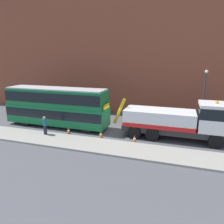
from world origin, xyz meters
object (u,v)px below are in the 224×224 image
(traffic_cone_midway, at_px, (101,135))
(traffic_cone_near_truck, at_px, (134,139))
(traffic_cone_near_bus, at_px, (69,131))
(double_decker_bus, at_px, (57,105))
(pedestrian_onlooker, at_px, (45,126))
(street_lamp, at_px, (204,93))
(recovery_tow_truck, at_px, (180,120))

(traffic_cone_midway, bearing_deg, traffic_cone_near_truck, -1.37)
(traffic_cone_near_bus, distance_m, traffic_cone_near_truck, 6.31)
(double_decker_bus, bearing_deg, pedestrian_onlooker, -80.00)
(traffic_cone_near_truck, bearing_deg, pedestrian_onlooker, -174.55)
(double_decker_bus, distance_m, pedestrian_onlooker, 3.16)
(traffic_cone_midway, distance_m, street_lamp, 11.85)
(traffic_cone_midway, relative_size, street_lamp, 0.12)
(pedestrian_onlooker, height_order, traffic_cone_midway, pedestrian_onlooker)
(traffic_cone_midway, bearing_deg, street_lamp, 38.72)
(double_decker_bus, bearing_deg, recovery_tow_truck, 0.47)
(recovery_tow_truck, height_order, traffic_cone_midway, recovery_tow_truck)
(traffic_cone_near_bus, xyz_separation_m, street_lamp, (12.18, 7.14, 3.13))
(pedestrian_onlooker, bearing_deg, traffic_cone_near_bus, -1.54)
(traffic_cone_midway, height_order, street_lamp, street_lamp)
(recovery_tow_truck, height_order, double_decker_bus, double_decker_bus)
(double_decker_bus, distance_m, traffic_cone_near_bus, 3.65)
(recovery_tow_truck, bearing_deg, traffic_cone_near_bus, -168.09)
(traffic_cone_near_bus, bearing_deg, pedestrian_onlooker, -155.66)
(recovery_tow_truck, distance_m, double_decker_bus, 12.28)
(traffic_cone_near_bus, xyz_separation_m, traffic_cone_midway, (3.26, -0.01, 0.00))
(street_lamp, bearing_deg, traffic_cone_midway, -141.28)
(recovery_tow_truck, distance_m, traffic_cone_midway, 7.06)
(street_lamp, bearing_deg, traffic_cone_near_bus, -149.61)
(double_decker_bus, relative_size, street_lamp, 1.90)
(recovery_tow_truck, bearing_deg, double_decker_bus, -179.53)
(double_decker_bus, relative_size, traffic_cone_near_truck, 15.37)
(traffic_cone_near_bus, bearing_deg, recovery_tow_truck, 11.43)
(pedestrian_onlooker, bearing_deg, traffic_cone_midway, -16.47)
(traffic_cone_near_bus, bearing_deg, traffic_cone_midway, -0.20)
(recovery_tow_truck, bearing_deg, pedestrian_onlooker, -165.86)
(traffic_cone_near_bus, distance_m, street_lamp, 14.46)
(traffic_cone_midway, bearing_deg, traffic_cone_near_bus, 179.80)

